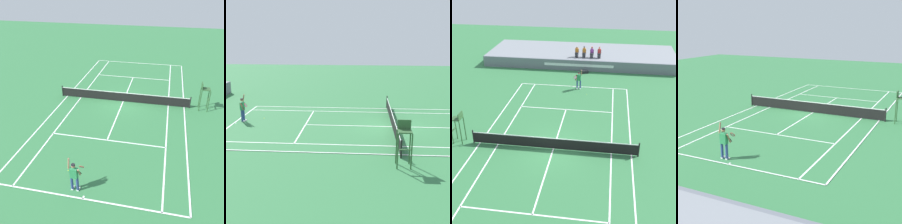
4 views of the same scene
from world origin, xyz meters
TOP-DOWN VIEW (x-y plane):
  - ground_plane at (0.00, 0.00)m, footprint 80.00×80.00m
  - court at (0.00, 0.00)m, footprint 11.08×23.88m
  - net at (0.00, 0.00)m, footprint 11.98×0.10m
  - tennis_player at (0.59, 11.36)m, footprint 0.77×0.62m
  - tennis_ball at (1.53, 10.02)m, footprint 0.07×0.07m
  - umpire_chair at (-6.97, 0.00)m, footprint 0.77×0.77m

SIDE VIEW (x-z plane):
  - ground_plane at x=0.00m, z-range 0.00..0.00m
  - court at x=0.00m, z-range 0.00..0.02m
  - tennis_ball at x=1.53m, z-range 0.00..0.07m
  - net at x=0.00m, z-range -0.01..1.06m
  - tennis_player at x=0.59m, z-range -0.05..2.04m
  - umpire_chair at x=-6.97m, z-range 0.34..2.78m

